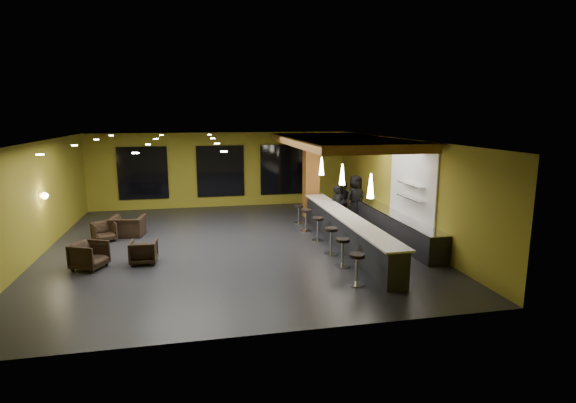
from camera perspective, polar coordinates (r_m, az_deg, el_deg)
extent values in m
cube|color=black|center=(15.43, -6.94, -5.57)|extent=(12.00, 13.00, 0.10)
cube|color=black|center=(14.81, -7.26, 7.90)|extent=(12.00, 13.00, 0.10)
cube|color=olive|center=(21.49, -8.58, 4.00)|extent=(12.00, 0.10, 3.50)
cube|color=olive|center=(8.68, -3.39, -6.36)|extent=(12.00, 0.10, 3.50)
cube|color=olive|center=(15.74, -29.61, 0.11)|extent=(0.10, 13.00, 3.50)
cube|color=olive|center=(16.63, 14.16, 1.75)|extent=(0.10, 13.00, 3.50)
cube|color=#A46C30|center=(16.61, 6.47, 7.59)|extent=(3.60, 8.00, 0.28)
cube|color=black|center=(21.47, -17.94, 3.45)|extent=(2.20, 0.06, 2.40)
cube|color=black|center=(21.38, -8.56, 3.83)|extent=(2.20, 0.06, 2.40)
cube|color=black|center=(21.76, -0.63, 4.08)|extent=(2.20, 0.06, 2.40)
cube|color=white|center=(15.67, 15.49, 2.05)|extent=(0.06, 3.20, 2.40)
cube|color=black|center=(15.07, 7.34, -3.81)|extent=(0.60, 8.00, 1.00)
cube|color=silver|center=(14.95, 7.39, -1.87)|extent=(0.78, 8.10, 0.05)
cube|color=black|center=(16.28, 13.44, -3.16)|extent=(0.70, 6.00, 0.86)
cube|color=silver|center=(16.18, 13.51, -1.60)|extent=(0.72, 6.00, 0.03)
cube|color=silver|center=(15.50, 15.29, 0.46)|extent=(0.30, 1.50, 0.03)
cube|color=silver|center=(15.43, 15.38, 2.11)|extent=(0.30, 1.50, 0.03)
cube|color=#965921|center=(19.15, 2.93, 3.26)|extent=(0.60, 0.60, 3.50)
sphere|color=#FFE5B2|center=(16.15, -28.53, 0.64)|extent=(0.22, 0.22, 0.22)
cone|color=white|center=(12.86, 10.46, 1.95)|extent=(0.20, 0.20, 0.70)
cone|color=white|center=(15.18, 6.90, 3.43)|extent=(0.20, 0.20, 0.70)
cone|color=white|center=(17.55, 4.29, 4.50)|extent=(0.20, 0.20, 0.70)
imported|color=black|center=(17.51, 6.28, -0.65)|extent=(0.67, 0.53, 1.62)
imported|color=black|center=(18.57, 7.14, 0.06)|extent=(0.96, 0.85, 1.65)
imported|color=black|center=(18.70, 8.54, 0.46)|extent=(1.07, 0.88, 1.89)
imported|color=black|center=(14.05, -23.92, -6.29)|extent=(1.11, 1.10, 0.77)
imported|color=black|center=(13.99, -17.86, -6.09)|extent=(0.78, 0.80, 0.70)
imported|color=black|center=(16.85, -22.33, -3.55)|extent=(0.96, 0.97, 0.67)
imported|color=black|center=(17.20, -19.66, -2.98)|extent=(1.26, 1.14, 0.73)
cylinder|color=silver|center=(11.93, 8.66, -10.34)|extent=(0.42, 0.42, 0.03)
cylinder|color=silver|center=(11.80, 8.72, -8.65)|extent=(0.07, 0.07, 0.74)
cylinder|color=black|center=(11.67, 8.77, -6.79)|extent=(0.40, 0.40, 0.08)
cylinder|color=silver|center=(13.21, 6.88, -8.16)|extent=(0.43, 0.43, 0.03)
cylinder|color=silver|center=(13.09, 6.92, -6.59)|extent=(0.07, 0.07, 0.75)
cylinder|color=black|center=(12.97, 6.96, -4.89)|extent=(0.41, 0.41, 0.09)
cylinder|color=silver|center=(14.27, 5.46, -6.65)|extent=(0.44, 0.44, 0.03)
cylinder|color=silver|center=(14.16, 5.49, -5.15)|extent=(0.08, 0.08, 0.76)
cylinder|color=black|center=(14.05, 5.52, -3.53)|extent=(0.42, 0.42, 0.09)
cylinder|color=silver|center=(15.73, 3.79, -4.94)|extent=(0.42, 0.42, 0.03)
cylinder|color=silver|center=(15.63, 3.81, -3.62)|extent=(0.07, 0.07, 0.74)
cylinder|color=black|center=(15.54, 3.83, -2.20)|extent=(0.40, 0.40, 0.08)
cylinder|color=silver|center=(16.93, 2.30, -3.76)|extent=(0.43, 0.43, 0.03)
cylinder|color=silver|center=(16.84, 2.31, -2.52)|extent=(0.07, 0.07, 0.75)
cylinder|color=black|center=(16.75, 2.32, -1.17)|extent=(0.41, 0.41, 0.09)
cylinder|color=silver|center=(18.14, 1.37, -2.75)|extent=(0.38, 0.38, 0.03)
cylinder|color=silver|center=(18.07, 1.37, -1.73)|extent=(0.07, 0.07, 0.66)
cylinder|color=black|center=(17.99, 1.38, -0.62)|extent=(0.36, 0.36, 0.08)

